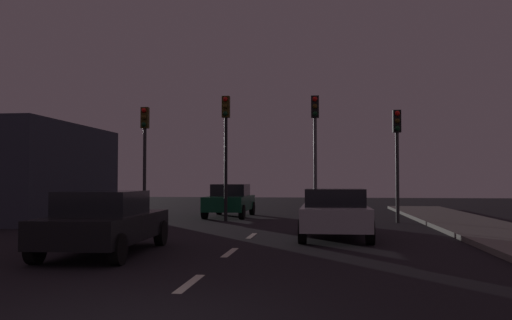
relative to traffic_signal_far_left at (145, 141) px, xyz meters
The scene contains 12 objects.
ground_plane 10.92m from the traffic_signal_far_left, 58.87° to the right, with size 80.00×80.00×0.00m, color black.
lane_stripe_second 14.72m from the traffic_signal_far_left, 68.00° to the right, with size 0.16×1.60×0.01m, color silver.
lane_stripe_third 11.41m from the traffic_signal_far_left, 60.50° to the right, with size 0.16×1.60×0.01m, color silver.
lane_stripe_fourth 8.52m from the traffic_signal_far_left, 46.66° to the right, with size 0.16×1.60×0.01m, color silver.
traffic_signal_far_left is the anchor object (origin of this frame).
traffic_signal_center_left 3.52m from the traffic_signal_far_left, ahead, with size 0.32×0.38×5.22m.
traffic_signal_center_right 7.22m from the traffic_signal_far_left, ahead, with size 0.32×0.38×5.16m.
traffic_signal_far_right 10.49m from the traffic_signal_far_left, ahead, with size 0.32×0.38×4.52m.
car_stopped_ahead 10.34m from the traffic_signal_far_left, 38.05° to the right, with size 2.00×3.96×1.45m.
car_adjacent_lane 10.74m from the traffic_signal_far_left, 75.80° to the right, with size 2.10×4.47×1.45m.
car_oncoming_far 4.92m from the traffic_signal_far_left, 39.28° to the left, with size 1.90×4.23×1.51m.
storefront_left 5.78m from the traffic_signal_far_left, behind, with size 5.94×8.12×4.05m, color #333847.
Camera 1 is at (2.20, -6.04, 1.70)m, focal length 37.56 mm.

